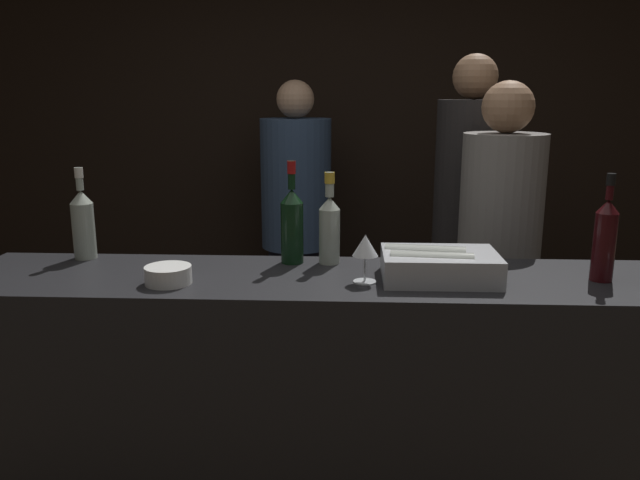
{
  "coord_description": "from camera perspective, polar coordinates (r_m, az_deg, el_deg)",
  "views": [
    {
      "loc": [
        0.1,
        -1.77,
        1.67
      ],
      "look_at": [
        0.0,
        0.29,
        1.18
      ],
      "focal_mm": 35.0,
      "sensor_mm": 36.0,
      "label": 1
    }
  ],
  "objects": [
    {
      "name": "wall_back_chalkboard",
      "position": [
        4.04,
        1.37,
        9.47
      ],
      "size": [
        6.4,
        0.06,
        2.8
      ],
      "color": "black",
      "rests_on": "ground_plane"
    },
    {
      "name": "bar_counter",
      "position": [
        2.33,
        -0.03,
        -15.95
      ],
      "size": [
        2.47,
        0.52,
        1.06
      ],
      "color": "black",
      "rests_on": "ground_plane"
    },
    {
      "name": "person_in_hoodie",
      "position": [
        3.6,
        -2.18,
        1.99
      ],
      "size": [
        0.4,
        0.4,
        1.74
      ],
      "rotation": [
        0.0,
        0.0,
        2.28
      ],
      "color": "black",
      "rests_on": "ground_plane"
    },
    {
      "name": "rose_wine_bottle",
      "position": [
        2.25,
        0.87,
        1.29
      ],
      "size": [
        0.08,
        0.08,
        0.33
      ],
      "color": "#9EA899",
      "rests_on": "bar_counter"
    },
    {
      "name": "red_wine_bottle_black_foil",
      "position": [
        2.24,
        24.6,
        0.19
      ],
      "size": [
        0.07,
        0.07,
        0.36
      ],
      "color": "black",
      "rests_on": "bar_counter"
    },
    {
      "name": "ice_bin_with_bottles",
      "position": [
        2.11,
        10.64,
        -2.2
      ],
      "size": [
        0.38,
        0.27,
        0.11
      ],
      "color": "#B7BABF",
      "rests_on": "bar_counter"
    },
    {
      "name": "wine_glass",
      "position": [
        2.03,
        4.16,
        -0.66
      ],
      "size": [
        0.08,
        0.08,
        0.16
      ],
      "color": "silver",
      "rests_on": "bar_counter"
    },
    {
      "name": "bowl_white",
      "position": [
        2.09,
        -13.71,
        -3.07
      ],
      "size": [
        0.15,
        0.15,
        0.06
      ],
      "color": "white",
      "rests_on": "bar_counter"
    },
    {
      "name": "white_wine_bottle",
      "position": [
        2.48,
        -20.85,
        1.53
      ],
      "size": [
        0.08,
        0.08,
        0.34
      ],
      "color": "#9EA899",
      "rests_on": "bar_counter"
    },
    {
      "name": "red_wine_bottle_burgundy",
      "position": [
        2.26,
        -2.57,
        1.53
      ],
      "size": [
        0.08,
        0.08,
        0.37
      ],
      "color": "black",
      "rests_on": "bar_counter"
    },
    {
      "name": "person_grey_polo",
      "position": [
        2.77,
        15.92,
        -2.01
      ],
      "size": [
        0.34,
        0.34,
        1.72
      ],
      "rotation": [
        0.0,
        0.0,
        -0.15
      ],
      "color": "black",
      "rests_on": "ground_plane"
    },
    {
      "name": "person_blond_tee",
      "position": [
        3.14,
        13.3,
        1.45
      ],
      "size": [
        0.34,
        0.34,
        1.85
      ],
      "rotation": [
        0.0,
        0.0,
        -0.55
      ],
      "color": "black",
      "rests_on": "ground_plane"
    }
  ]
}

